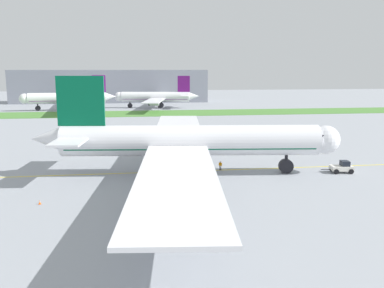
{
  "coord_description": "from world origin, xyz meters",
  "views": [
    {
      "loc": [
        -7.03,
        -68.65,
        18.25
      ],
      "look_at": [
        3.84,
        10.76,
        3.74
      ],
      "focal_mm": 38.58,
      "sensor_mm": 36.0,
      "label": 1
    }
  ],
  "objects": [
    {
      "name": "pushback_tug",
      "position": [
        29.42,
        -1.0,
        0.98
      ],
      "size": [
        5.7,
        2.96,
        2.15
      ],
      "color": "white",
      "rests_on": "ground"
    },
    {
      "name": "ground_crew_wingwalker_port",
      "position": [
        8.13,
        3.73,
        1.0
      ],
      "size": [
        0.56,
        0.36,
        1.65
      ],
      "color": "black",
      "rests_on": "ground"
    },
    {
      "name": "traffic_cone_near_nose",
      "position": [
        -20.43,
        -12.04,
        0.28
      ],
      "size": [
        0.36,
        0.36,
        0.58
      ],
      "color": "#F2590C",
      "rests_on": "ground"
    },
    {
      "name": "terminal_building",
      "position": [
        -20.43,
        170.94,
        9.0
      ],
      "size": [
        107.5,
        20.0,
        18.0
      ],
      "primitive_type": "cube",
      "color": "gray",
      "rests_on": "ground"
    },
    {
      "name": "service_truck_baggage_loader",
      "position": [
        33.68,
        36.7,
        1.67
      ],
      "size": [
        5.82,
        3.26,
        3.17
      ],
      "color": "#B21E19",
      "rests_on": "ground"
    },
    {
      "name": "grass_median_strip",
      "position": [
        0.0,
        105.24,
        0.05
      ],
      "size": [
        320.0,
        24.0,
        0.1
      ],
      "primitive_type": "cube",
      "color": "#4C8438",
      "rests_on": "ground"
    },
    {
      "name": "parked_airliner_far_centre",
      "position": [
        -37.02,
        124.66,
        5.34
      ],
      "size": [
        42.39,
        66.22,
        15.75
      ],
      "color": "white",
      "rests_on": "ground"
    },
    {
      "name": "parked_airliner_far_right",
      "position": [
        3.03,
        130.08,
        5.19
      ],
      "size": [
        40.56,
        63.5,
        15.3
      ],
      "color": "white",
      "rests_on": "ground"
    },
    {
      "name": "apron_taxi_line",
      "position": [
        0.0,
        3.79,
        0.0
      ],
      "size": [
        280.0,
        0.36,
        0.01
      ],
      "primitive_type": "cube",
      "color": "yellow",
      "rests_on": "ground"
    },
    {
      "name": "airliner_foreground",
      "position": [
        1.58,
        1.99,
        5.84
      ],
      "size": [
        54.12,
        86.6,
        17.21
      ],
      "color": "white",
      "rests_on": "ground"
    },
    {
      "name": "ground_plane",
      "position": [
        0.0,
        0.0,
        0.0
      ],
      "size": [
        600.0,
        600.0,
        0.0
      ],
      "primitive_type": "plane",
      "color": "#9399A0",
      "rests_on": "ground"
    }
  ]
}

